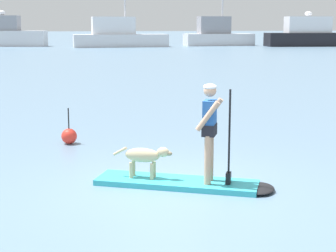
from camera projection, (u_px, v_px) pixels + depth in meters
ground_plane at (177, 185)px, 9.76m from camera, size 400.00×400.00×0.00m
paddleboard at (189, 183)px, 9.69m from camera, size 3.23×1.93×0.10m
person_paddler at (210, 126)px, 9.41m from camera, size 0.68×0.60×1.75m
dog at (145, 156)px, 9.80m from camera, size 1.05×0.51×0.59m
moored_boat_far_starboard at (7, 35)px, 69.04m from camera, size 9.73×4.10×4.52m
moored_boat_outer at (118, 36)px, 67.11m from camera, size 11.78×3.96×8.76m
moored_boat_far_port at (217, 35)px, 71.33m from camera, size 9.14×3.48×11.04m
moored_boat_center at (312, 35)px, 69.40m from camera, size 12.58×3.80×4.39m
marker_buoy at (69, 136)px, 13.09m from camera, size 0.38×0.38×0.88m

